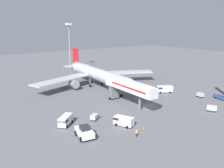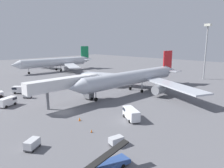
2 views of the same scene
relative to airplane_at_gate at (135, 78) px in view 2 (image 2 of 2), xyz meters
The scene contains 14 objects.
ground_plane 28.07m from the airplane_at_gate, 90.09° to the right, with size 300.00×300.00×0.00m, color slate.
airplane_at_gate is the anchor object (origin of this frame).
jet_bridge 23.64m from the airplane_at_gate, 100.72° to the right, with size 4.04×20.22×7.30m.
belt_loader_truck 43.73m from the airplane_at_gate, 58.27° to the right, with size 3.34×7.04×3.22m.
service_van_rear_left 25.22m from the airplane_at_gate, 55.36° to the right, with size 5.67×4.50×2.34m.
service_van_far_right 36.92m from the airplane_at_gate, 133.70° to the right, with size 4.82×4.63×2.28m.
service_van_outer_right 37.72m from the airplane_at_gate, 112.99° to the right, with size 3.59×4.98×2.19m.
baggage_cart_rear_right 36.99m from the airplane_at_gate, 58.03° to the right, with size 1.81×2.50×1.43m.
baggage_cart_outer_left 42.48m from the airplane_at_gate, 75.29° to the right, with size 2.46×2.90×1.57m.
baggage_cart_mid_center 33.37m from the airplane_at_gate, 123.34° to the right, with size 2.60×2.36×1.39m.
safety_cone_alpha 29.71m from the airplane_at_gate, 76.40° to the right, with size 0.50×0.50×0.76m.
safety_cone_charlie 33.59m from the airplane_at_gate, 67.11° to the right, with size 0.33×0.33×0.52m.
airplane_background 60.65m from the airplane_at_gate, behind, with size 46.62×47.70×13.18m.
apron_light_mast 41.33m from the airplane_at_gate, 77.88° to the left, with size 2.40×2.40×23.31m.
Camera 2 is at (40.01, -26.76, 16.50)m, focal length 33.62 mm.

